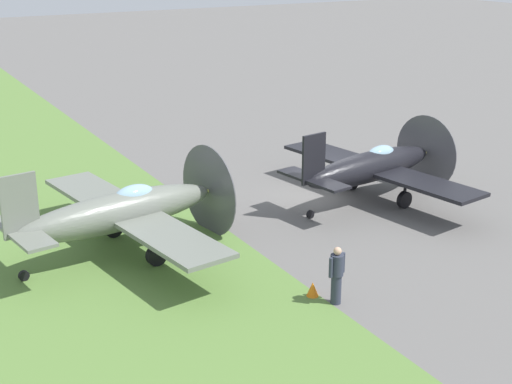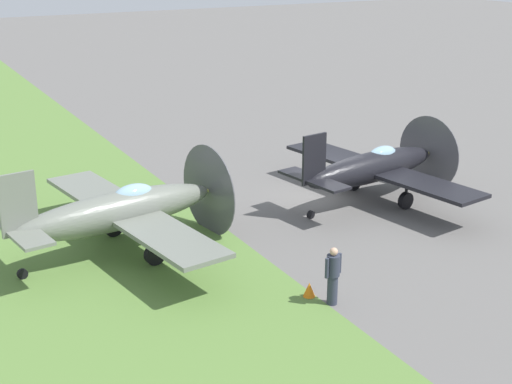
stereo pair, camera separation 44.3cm
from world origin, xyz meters
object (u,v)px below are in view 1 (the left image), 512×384
airplane_lead (373,166)px  runway_marker_cone (313,289)px  airplane_wingman (123,211)px  ground_crew_chief (337,274)px

airplane_lead → runway_marker_cone: size_ratio=21.56×
airplane_wingman → ground_crew_chief: airplane_wingman is taller
ground_crew_chief → runway_marker_cone: ground_crew_chief is taller
runway_marker_cone → ground_crew_chief: bearing=25.6°
airplane_wingman → runway_marker_cone: airplane_wingman is taller
airplane_lead → ground_crew_chief: 9.09m
airplane_wingman → runway_marker_cone: (5.63, 3.70, -1.26)m
airplane_lead → airplane_wingman: size_ratio=0.95×
airplane_lead → airplane_wingman: airplane_wingman is taller
airplane_lead → airplane_wingman: 10.34m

